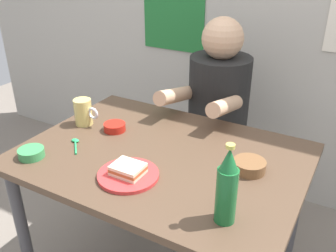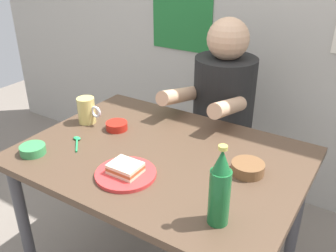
# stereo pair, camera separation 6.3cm
# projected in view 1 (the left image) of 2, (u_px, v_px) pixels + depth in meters

# --- Properties ---
(dining_table) EXTENTS (1.10, 0.80, 0.74)m
(dining_table) POSITION_uv_depth(u_px,v_px,m) (162.00, 173.00, 1.51)
(dining_table) COLOR #4C3828
(dining_table) RESTS_ON ground
(stool) EXTENTS (0.34, 0.34, 0.45)m
(stool) POSITION_uv_depth(u_px,v_px,m) (215.00, 162.00, 2.14)
(stool) COLOR #4C4C51
(stool) RESTS_ON ground
(person_seated) EXTENTS (0.33, 0.56, 0.72)m
(person_seated) POSITION_uv_depth(u_px,v_px,m) (218.00, 96.00, 1.95)
(person_seated) COLOR black
(person_seated) RESTS_ON stool
(plate_orange) EXTENTS (0.22, 0.22, 0.01)m
(plate_orange) POSITION_uv_depth(u_px,v_px,m) (128.00, 175.00, 1.32)
(plate_orange) COLOR red
(plate_orange) RESTS_ON dining_table
(sandwich) EXTENTS (0.11, 0.09, 0.04)m
(sandwich) POSITION_uv_depth(u_px,v_px,m) (128.00, 169.00, 1.31)
(sandwich) COLOR beige
(sandwich) RESTS_ON plate_orange
(beer_mug) EXTENTS (0.13, 0.08, 0.12)m
(beer_mug) POSITION_uv_depth(u_px,v_px,m) (84.00, 112.00, 1.68)
(beer_mug) COLOR #D1BC66
(beer_mug) RESTS_ON dining_table
(beer_bottle) EXTENTS (0.06, 0.06, 0.26)m
(beer_bottle) POSITION_uv_depth(u_px,v_px,m) (227.00, 188.00, 1.07)
(beer_bottle) COLOR #19602D
(beer_bottle) RESTS_ON dining_table
(dip_bowl_green) EXTENTS (0.10, 0.10, 0.03)m
(dip_bowl_green) POSITION_uv_depth(u_px,v_px,m) (31.00, 153.00, 1.44)
(dip_bowl_green) COLOR #388C4C
(dip_bowl_green) RESTS_ON dining_table
(condiment_bowl_brown) EXTENTS (0.12, 0.12, 0.04)m
(condiment_bowl_brown) POSITION_uv_depth(u_px,v_px,m) (249.00, 165.00, 1.35)
(condiment_bowl_brown) COLOR brown
(condiment_bowl_brown) RESTS_ON dining_table
(sambal_bowl_red) EXTENTS (0.10, 0.10, 0.03)m
(sambal_bowl_red) POSITION_uv_depth(u_px,v_px,m) (115.00, 127.00, 1.64)
(sambal_bowl_red) COLOR #B21E14
(sambal_bowl_red) RESTS_ON dining_table
(spoon) EXTENTS (0.10, 0.09, 0.01)m
(spoon) POSITION_uv_depth(u_px,v_px,m) (75.00, 143.00, 1.53)
(spoon) COLOR #26A559
(spoon) RESTS_ON dining_table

